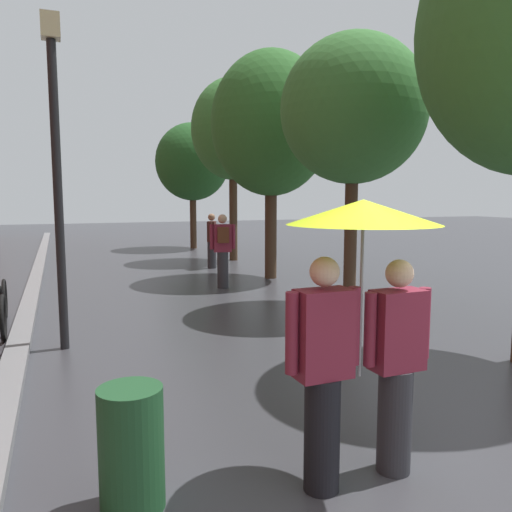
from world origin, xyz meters
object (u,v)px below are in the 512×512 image
at_px(couple_under_umbrella, 362,298).
at_px(pedestrian_walking_midground, 212,240).
at_px(street_tree_1, 353,111).
at_px(street_tree_4, 192,162).
at_px(pedestrian_walking_far, 223,249).
at_px(street_lamp_post, 56,160).
at_px(litter_bin, 131,448).
at_px(street_tree_2, 271,125).
at_px(street_tree_3, 233,130).

bearing_deg(couple_under_umbrella, pedestrian_walking_midground, 78.92).
bearing_deg(couple_under_umbrella, street_tree_1, 58.60).
distance_m(street_tree_4, pedestrian_walking_far, 9.64).
xyz_separation_m(street_lamp_post, litter_bin, (0.38, -4.05, -2.19)).
bearing_deg(litter_bin, pedestrian_walking_far, 67.96).
bearing_deg(couple_under_umbrella, street_lamp_post, 114.91).
xyz_separation_m(couple_under_umbrella, litter_bin, (-1.62, 0.27, -0.96)).
height_order(street_tree_2, litter_bin, street_tree_2).
relative_size(street_tree_4, litter_bin, 5.98).
bearing_deg(street_tree_2, street_tree_3, 85.49).
height_order(street_tree_2, couple_under_umbrella, street_tree_2).
height_order(street_lamp_post, pedestrian_walking_midground, street_lamp_post).
distance_m(street_tree_3, couple_under_umbrella, 13.55).
height_order(street_tree_1, street_tree_3, street_tree_3).
bearing_deg(litter_bin, street_tree_2, 61.31).
relative_size(street_lamp_post, litter_bin, 5.28).
bearing_deg(couple_under_umbrella, litter_bin, 170.70).
height_order(street_tree_4, street_lamp_post, street_tree_4).
xyz_separation_m(street_tree_4, pedestrian_walking_far, (-1.66, -9.13, -2.60)).
distance_m(street_tree_3, street_lamp_post, 10.20).
height_order(street_tree_1, pedestrian_walking_midground, street_tree_1).
bearing_deg(pedestrian_walking_midground, street_tree_3, 52.13).
bearing_deg(pedestrian_walking_far, street_lamp_post, -133.70).
relative_size(street_tree_2, pedestrian_walking_far, 3.36).
relative_size(street_tree_4, couple_under_umbrella, 2.42).
xyz_separation_m(street_tree_2, street_lamp_post, (-5.11, -4.60, -1.32)).
bearing_deg(street_tree_1, pedestrian_walking_far, 119.68).
height_order(couple_under_umbrella, pedestrian_walking_midground, couple_under_umbrella).
bearing_deg(street_lamp_post, pedestrian_walking_far, 46.30).
bearing_deg(street_tree_3, street_tree_1, -92.16).
distance_m(couple_under_umbrella, pedestrian_walking_far, 8.13).
relative_size(street_tree_1, litter_bin, 5.97).
xyz_separation_m(street_tree_3, couple_under_umbrella, (-3.42, -12.79, -2.90)).
bearing_deg(street_tree_3, pedestrian_walking_far, -111.72).
bearing_deg(couple_under_umbrella, pedestrian_walking_far, 79.35).
height_order(street_tree_2, street_lamp_post, street_tree_2).
distance_m(pedestrian_walking_midground, pedestrian_walking_far, 3.32).
xyz_separation_m(street_tree_1, pedestrian_walking_far, (-1.63, 2.85, -2.78)).
bearing_deg(street_lamp_post, couple_under_umbrella, -65.09).
relative_size(street_tree_2, street_lamp_post, 1.28).
bearing_deg(street_lamp_post, street_tree_1, 8.99).
bearing_deg(street_tree_1, street_tree_3, 87.84).
distance_m(couple_under_umbrella, pedestrian_walking_midground, 11.45).
relative_size(street_tree_2, couple_under_umbrella, 2.75).
bearing_deg(street_tree_3, street_tree_4, 93.44).
distance_m(street_tree_1, pedestrian_walking_far, 4.31).
xyz_separation_m(street_tree_1, pedestrian_walking_midground, (-0.93, 6.10, -2.87)).
height_order(street_tree_2, pedestrian_walking_far, street_tree_2).
xyz_separation_m(litter_bin, pedestrian_walking_midground, (3.82, 10.96, 0.40)).
xyz_separation_m(street_tree_2, street_tree_4, (0.05, 8.19, -0.42)).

